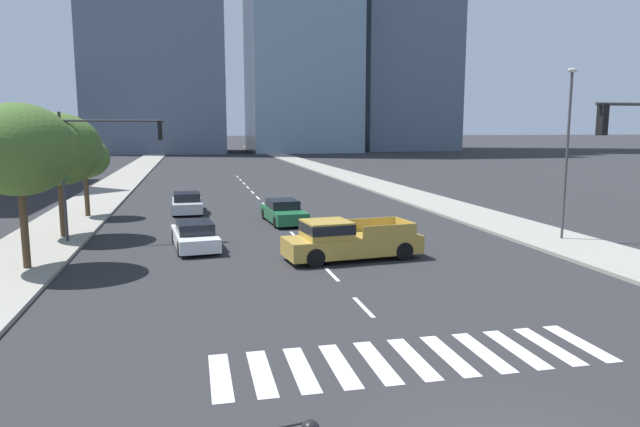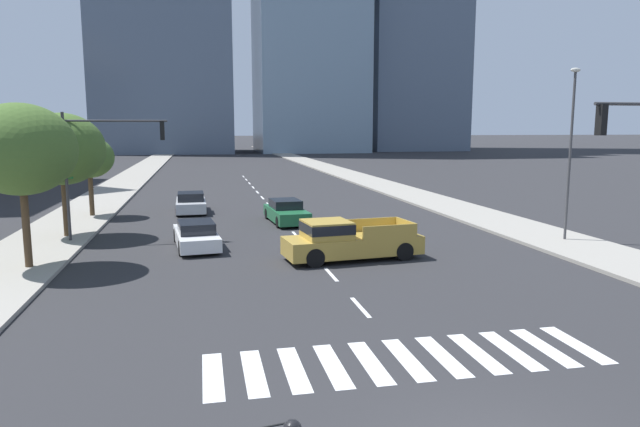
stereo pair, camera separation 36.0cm
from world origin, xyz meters
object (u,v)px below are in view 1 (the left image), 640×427
object	(u,v)px
sedan_silver_1	(187,203)
street_tree_second	(58,149)
street_tree_third	(84,158)
sedan_green_2	(283,212)
sedan_white_0	(195,236)
pickup_truck	(346,240)
street_lamp_east	(568,142)
traffic_signal_far	(101,153)
street_tree_nearest	(18,150)

from	to	relation	value
sedan_silver_1	street_tree_second	distance (m)	10.41
street_tree_third	street_tree_second	bearing A→B (deg)	-90.00
sedan_green_2	street_tree_second	distance (m)	12.17
sedan_white_0	pickup_truck	bearing A→B (deg)	-127.49
pickup_truck	sedan_silver_1	xyz separation A→B (m)	(-6.48, 14.93, -0.21)
street_lamp_east	street_tree_second	size ratio (longest dim) A/B	1.33
sedan_white_0	traffic_signal_far	bearing A→B (deg)	55.52
sedan_green_2	street_lamp_east	size ratio (longest dim) A/B	0.61
sedan_silver_1	street_lamp_east	bearing A→B (deg)	-128.91
street_tree_nearest	street_tree_third	world-z (taller)	street_tree_nearest
sedan_silver_1	street_lamp_east	xyz separation A→B (m)	(17.60, -13.54, 4.13)
traffic_signal_far	street_tree_nearest	distance (m)	5.64
sedan_silver_1	traffic_signal_far	bearing A→B (deg)	156.18
traffic_signal_far	street_tree_third	world-z (taller)	traffic_signal_far
sedan_green_2	street_tree_third	size ratio (longest dim) A/B	1.02
sedan_silver_1	traffic_signal_far	distance (m)	10.37
street_lamp_east	sedan_white_0	bearing A→B (deg)	172.25
pickup_truck	street_tree_nearest	world-z (taller)	street_tree_nearest
sedan_white_0	street_tree_third	xyz separation A→B (m)	(-6.24, 10.21, 3.07)
street_tree_third	street_tree_nearest	bearing A→B (deg)	-90.00
traffic_signal_far	street_lamp_east	size ratio (longest dim) A/B	0.75
sedan_white_0	street_tree_nearest	size ratio (longest dim) A/B	0.77
sedan_green_2	traffic_signal_far	world-z (taller)	traffic_signal_far
sedan_silver_1	street_tree_second	size ratio (longest dim) A/B	0.75
pickup_truck	street_tree_second	size ratio (longest dim) A/B	0.98
street_lamp_east	street_tree_third	world-z (taller)	street_lamp_east
street_lamp_east	street_tree_second	distance (m)	24.15
street_tree_second	street_lamp_east	bearing A→B (deg)	-13.87
sedan_silver_1	street_tree_nearest	distance (m)	15.85
sedan_silver_1	sedan_green_2	xyz separation A→B (m)	(5.43, -5.17, 0.00)
sedan_white_0	street_tree_nearest	bearing A→B (deg)	109.57
sedan_silver_1	traffic_signal_far	world-z (taller)	traffic_signal_far
pickup_truck	street_tree_third	distance (m)	18.82
sedan_green_2	street_tree_third	bearing A→B (deg)	-114.72
sedan_silver_1	street_tree_second	bearing A→B (deg)	141.69
sedan_white_0	sedan_silver_1	distance (m)	11.21
street_tree_second	pickup_truck	bearing A→B (deg)	-30.22
pickup_truck	street_tree_third	bearing A→B (deg)	-54.94
street_lamp_east	street_tree_third	xyz separation A→B (m)	(-23.44, 12.55, -1.10)
sedan_silver_1	street_tree_second	xyz separation A→B (m)	(-5.84, -7.75, 3.78)
street_lamp_east	sedan_green_2	bearing A→B (deg)	145.46
traffic_signal_far	street_tree_second	distance (m)	2.45
traffic_signal_far	street_tree_second	world-z (taller)	same
street_tree_second	street_tree_nearest	bearing A→B (deg)	-90.00
sedan_white_0	street_tree_nearest	distance (m)	8.00
street_tree_nearest	street_tree_third	xyz separation A→B (m)	(0.00, 13.19, -0.96)
sedan_silver_1	street_tree_nearest	size ratio (longest dim) A/B	0.73
street_lamp_east	street_tree_second	xyz separation A→B (m)	(-23.44, 5.79, -0.35)
sedan_green_2	traffic_signal_far	distance (m)	10.56
sedan_green_2	pickup_truck	bearing A→B (deg)	1.73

